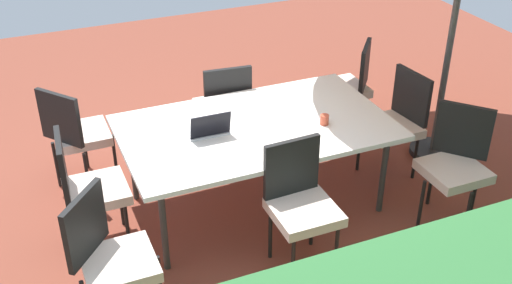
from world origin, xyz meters
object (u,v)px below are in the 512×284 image
at_px(chair_east, 87,186).
at_px(chair_south, 225,105).
at_px(dining_table, 256,130).
at_px(chair_southwest, 348,84).
at_px(chair_southeast, 76,132).
at_px(chair_northwest, 456,161).
at_px(laptop, 208,129).
at_px(cup, 324,120).
at_px(chair_west, 396,120).
at_px(chair_north, 300,201).
at_px(chair_northeast, 110,255).

bearing_deg(chair_east, chair_south, -54.48).
distance_m(dining_table, chair_southwest, 1.56).
relative_size(chair_east, chair_southeast, 1.00).
height_order(chair_northwest, laptop, laptop).
bearing_deg(cup, laptop, -12.87).
bearing_deg(dining_table, chair_south, -92.77).
bearing_deg(chair_northwest, chair_east, -147.41).
distance_m(chair_west, laptop, 1.77).
distance_m(chair_southwest, chair_north, 2.06).
relative_size(laptop, cup, 3.87).
relative_size(dining_table, laptop, 6.69).
bearing_deg(chair_northwest, chair_southeast, -162.86).
relative_size(chair_south, chair_southeast, 1.00).
distance_m(chair_southeast, laptop, 1.29).
relative_size(chair_northeast, chair_southeast, 1.00).
height_order(chair_west, chair_southwest, same).
bearing_deg(dining_table, chair_northeast, 31.57).
xyz_separation_m(laptop, cup, (-0.91, 0.21, -0.01)).
xyz_separation_m(chair_east, chair_north, (-1.39, 0.79, 0.00)).
height_order(chair_east, chair_southeast, same).
bearing_deg(chair_northwest, laptop, -155.37).
bearing_deg(chair_west, chair_east, -97.08).
xyz_separation_m(chair_northeast, cup, (-1.89, -0.65, 0.27)).
bearing_deg(chair_north, chair_east, 147.77).
height_order(chair_east, cup, chair_east).
xyz_separation_m(chair_west, laptop, (1.75, -0.03, 0.27)).
relative_size(dining_table, chair_northeast, 2.21).
bearing_deg(dining_table, chair_southeast, -33.50).
bearing_deg(chair_southeast, laptop, -170.90).
bearing_deg(chair_south, chair_northeast, 55.95).
bearing_deg(chair_north, dining_table, 88.69).
bearing_deg(cup, dining_table, -20.87).
bearing_deg(chair_northeast, chair_west, -32.91).
height_order(chair_west, cup, chair_west).
xyz_separation_m(chair_west, chair_south, (1.31, -0.87, 0.00)).
bearing_deg(chair_south, chair_southeast, 4.99).
relative_size(chair_east, chair_north, 1.00).
relative_size(chair_west, chair_southwest, 1.00).
height_order(chair_east, laptop, laptop).
distance_m(chair_east, chair_southeast, 0.87).
bearing_deg(chair_southwest, dining_table, -19.86).
height_order(chair_west, chair_southeast, same).
bearing_deg(chair_southwest, chair_northeast, -19.59).
relative_size(chair_northwest, chair_southeast, 1.00).
height_order(chair_east, chair_south, same).
xyz_separation_m(chair_east, chair_south, (-1.41, -0.85, 0.00)).
distance_m(chair_west, cup, 0.89).
xyz_separation_m(chair_southwest, chair_north, (1.31, 1.59, 0.00)).
distance_m(dining_table, chair_southeast, 1.59).
height_order(chair_southeast, laptop, laptop).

